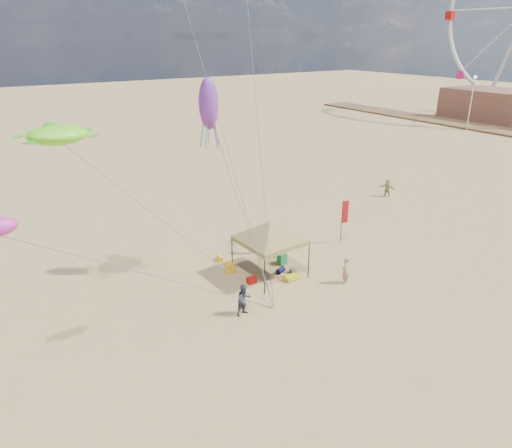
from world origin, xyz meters
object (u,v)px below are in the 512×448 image
object	(u,v)px
cooler_red	(252,280)
chair_green	(282,259)
person_near_c	(253,241)
person_far_c	(387,188)
canopy_tent	(270,223)
beach_cart	(292,277)
lamp_north	(472,94)
feather_flag	(344,215)
cooler_blue	(266,245)
chair_yellow	(230,268)
person_near_b	(244,300)
person_near_a	(345,270)

from	to	relation	value
cooler_red	chair_green	bearing A→B (deg)	18.95
person_near_c	person_far_c	size ratio (longest dim) A/B	1.07
chair_green	person_far_c	world-z (taller)	person_far_c
canopy_tent	cooler_red	size ratio (longest dim) A/B	12.50
beach_cart	lamp_north	world-z (taller)	lamp_north
feather_flag	cooler_blue	bearing A→B (deg)	153.71
cooler_red	canopy_tent	bearing A→B (deg)	9.21
chair_yellow	beach_cart	xyz separation A→B (m)	(2.69, -2.85, -0.15)
chair_yellow	person_near_b	distance (m)	4.76
beach_cart	person_near_a	distance (m)	3.22
cooler_blue	person_near_c	bearing A→B (deg)	-167.00
cooler_red	person_near_a	xyz separation A→B (m)	(4.64, -3.08, 0.67)
person_far_c	lamp_north	xyz separation A→B (m)	(35.77, 15.74, 4.69)
beach_cart	canopy_tent	bearing A→B (deg)	118.87
chair_green	person_near_c	bearing A→B (deg)	106.64
person_near_a	person_near_c	world-z (taller)	person_near_c
canopy_tent	cooler_blue	world-z (taller)	canopy_tent
chair_yellow	person_near_a	world-z (taller)	person_near_a
chair_green	cooler_blue	bearing A→B (deg)	77.20
person_near_b	feather_flag	bearing A→B (deg)	12.22
cooler_red	cooler_blue	distance (m)	5.20
beach_cart	person_far_c	world-z (taller)	person_far_c
person_near_a	person_near_c	size ratio (longest dim) A/B	0.98
canopy_tent	person_near_a	bearing A→B (deg)	-46.60
person_near_b	beach_cart	bearing A→B (deg)	11.81
canopy_tent	chair_yellow	size ratio (longest dim) A/B	9.64
cooler_blue	person_near_b	world-z (taller)	person_near_b
person_near_b	chair_yellow	bearing A→B (deg)	61.13
cooler_blue	chair_green	world-z (taller)	chair_green
canopy_tent	lamp_north	xyz separation A→B (m)	(53.48, 22.24, 2.05)
canopy_tent	lamp_north	size ratio (longest dim) A/B	0.82
beach_cart	person_near_a	size ratio (longest dim) A/B	0.52
person_far_c	lamp_north	distance (m)	39.36
cooler_red	person_near_c	xyz separation A→B (m)	(2.31, 3.42, 0.69)
canopy_tent	beach_cart	bearing A→B (deg)	-61.13
feather_flag	person_near_c	xyz separation A→B (m)	(-6.25, 2.13, -1.29)
chair_green	person_near_c	world-z (taller)	person_near_c
beach_cart	lamp_north	xyz separation A→B (m)	(52.76, 23.54, 5.32)
cooler_red	person_far_c	world-z (taller)	person_far_c
feather_flag	person_near_b	distance (m)	11.48
person_near_c	canopy_tent	bearing A→B (deg)	98.51
chair_green	lamp_north	distance (m)	56.45
feather_flag	beach_cart	size ratio (longest dim) A/B	3.62
feather_flag	cooler_blue	xyz separation A→B (m)	(-4.92, 2.43, -1.98)
person_far_c	lamp_north	bearing A→B (deg)	92.53
chair_green	person_near_b	world-z (taller)	person_near_b
chair_green	person_near_c	size ratio (longest dim) A/B	0.40
canopy_tent	person_near_a	size ratio (longest dim) A/B	3.92
canopy_tent	person_near_c	size ratio (longest dim) A/B	3.85
cooler_blue	chair_yellow	world-z (taller)	chair_yellow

